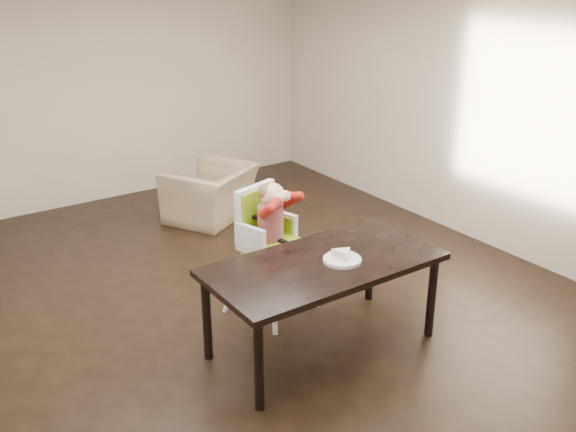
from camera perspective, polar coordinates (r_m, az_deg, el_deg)
name	(u,v)px	position (r m, az deg, el deg)	size (l,w,h in m)	color
ground	(237,316)	(5.64, -4.52, -8.83)	(7.00, 7.00, 0.00)	black
room_walls	(230,104)	(4.96, -5.16, 9.92)	(6.02, 7.02, 2.71)	beige
dining_table	(323,271)	(4.90, 3.17, -4.87)	(1.80, 0.90, 0.75)	black
high_chair	(268,221)	(5.37, -1.77, -0.48)	(0.61, 0.61, 1.18)	white
plate	(342,257)	(4.87, 4.86, -3.68)	(0.36, 0.36, 0.08)	white
armchair	(210,184)	(7.56, -6.92, 2.80)	(0.96, 0.63, 0.84)	tan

